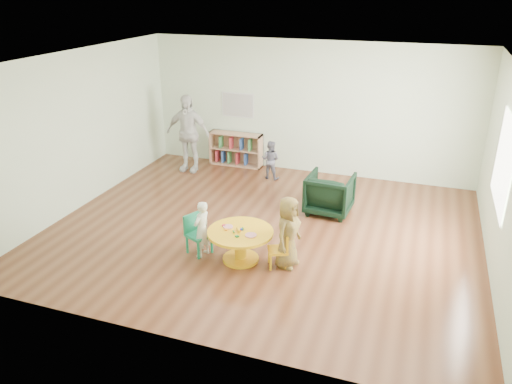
% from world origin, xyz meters
% --- Properties ---
extents(room, '(7.10, 7.00, 2.80)m').
position_xyz_m(room, '(0.01, 0.00, 1.89)').
color(room, '#582F1B').
rests_on(room, ground).
extents(activity_table, '(0.98, 0.98, 0.53)m').
position_xyz_m(activity_table, '(-0.00, -1.07, 0.34)').
color(activity_table, '#F0AF14').
rests_on(activity_table, ground).
extents(kid_chair_left, '(0.44, 0.44, 0.62)m').
position_xyz_m(kid_chair_left, '(-0.72, -1.05, 0.33)').
color(kid_chair_left, '#178157').
rests_on(kid_chair_left, ground).
extents(kid_chair_right, '(0.37, 0.37, 0.53)m').
position_xyz_m(kid_chair_right, '(0.61, -1.03, 0.28)').
color(kid_chair_right, '#F0AF14').
rests_on(kid_chair_right, ground).
extents(bookshelf, '(1.20, 0.30, 0.75)m').
position_xyz_m(bookshelf, '(-1.61, 2.86, 0.37)').
color(bookshelf, tan).
rests_on(bookshelf, ground).
extents(alphabet_poster, '(0.74, 0.01, 0.54)m').
position_xyz_m(alphabet_poster, '(-1.60, 2.98, 1.35)').
color(alphabet_poster, silver).
rests_on(alphabet_poster, ground).
extents(armchair, '(0.83, 0.85, 0.73)m').
position_xyz_m(armchair, '(0.91, 1.04, 0.36)').
color(armchair, black).
rests_on(armchair, ground).
extents(child_left, '(0.28, 0.37, 0.89)m').
position_xyz_m(child_left, '(-0.60, -1.12, 0.45)').
color(child_left, silver).
rests_on(child_left, ground).
extents(child_right, '(0.44, 0.59, 1.09)m').
position_xyz_m(child_right, '(0.70, -0.98, 0.54)').
color(child_right, gold).
rests_on(child_right, ground).
extents(toddler, '(0.42, 0.34, 0.82)m').
position_xyz_m(toddler, '(-0.61, 2.30, 0.41)').
color(toddler, '#161536').
rests_on(toddler, ground).
extents(adult_caretaker, '(1.00, 0.44, 1.69)m').
position_xyz_m(adult_caretaker, '(-2.46, 2.18, 0.84)').
color(adult_caretaker, silver).
rests_on(adult_caretaker, ground).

